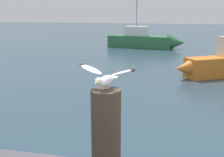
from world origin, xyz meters
The scene contains 4 objects.
mooring_post centered at (-0.66, -0.39, 1.72)m, with size 0.28×0.28×0.95m, color #382D23.
seagull centered at (-0.66, -0.39, 2.32)m, with size 0.55×0.39×0.24m.
boat_orange centered at (1.81, 10.71, 0.55)m, with size 4.30×3.17×1.75m.
boat_green centered at (-2.56, 19.78, 0.57)m, with size 5.99×2.15×5.09m.
Camera 1 is at (-0.01, -2.90, 2.92)m, focal length 47.09 mm.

